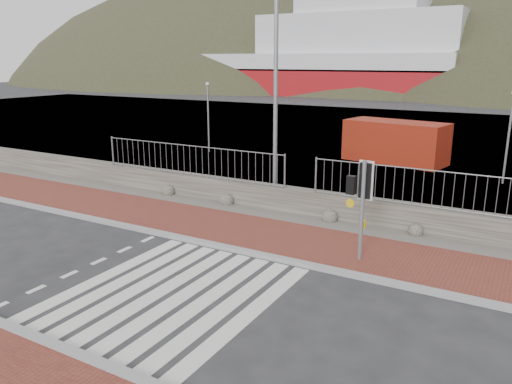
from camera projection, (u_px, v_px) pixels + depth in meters
The scene contains 14 objects.
ground at pixel (173, 293), 11.90m from camera, with size 220.00×220.00×0.00m, color #28282B.
sidewalk_far at pixel (264, 235), 15.67m from camera, with size 40.00×3.00×0.08m, color brown.
kerb_near at pixel (72, 353), 9.36m from camera, with size 40.00×0.25×0.12m, color gray.
kerb_far at pixel (239, 250), 14.40m from camera, with size 40.00×0.25×0.12m, color gray.
zebra_crossing at pixel (173, 293), 11.89m from camera, with size 4.62×5.60×0.01m.
gravel_strip at pixel (291, 219), 17.35m from camera, with size 40.00×1.50×0.06m, color #59544C.
stone_wall at pixel (301, 201), 17.92m from camera, with size 40.00×0.60×0.90m, color #47413A.
railing at pixel (300, 165), 17.44m from camera, with size 18.07×0.07×1.22m.
quay at pixel (422, 138), 35.35m from camera, with size 120.00×40.00×0.50m, color #4C4C4F.
water at pixel (479, 102), 64.76m from camera, with size 220.00×50.00×0.05m, color #3F4C54.
ferry at pixel (319, 60), 79.34m from camera, with size 50.00×16.00×20.00m.
traffic_signal_far at pixel (362, 189), 13.22m from camera, with size 0.69×0.29×2.84m.
streetlight at pixel (280, 66), 18.07m from camera, with size 1.84×0.94×9.20m.
shipping_container at pixel (395, 142), 26.81m from camera, with size 5.29×2.20×2.20m, color maroon.
Camera 1 is at (7.09, -8.48, 5.39)m, focal length 35.00 mm.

